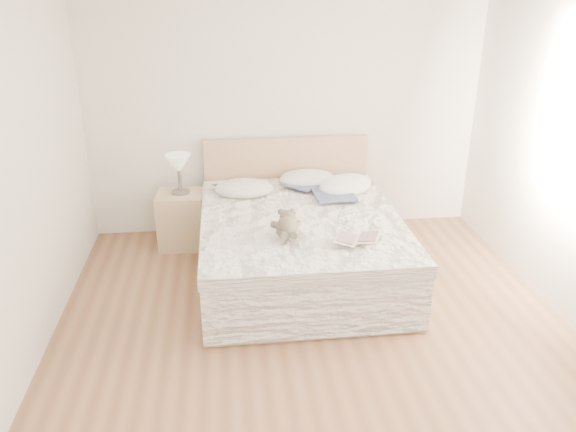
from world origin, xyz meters
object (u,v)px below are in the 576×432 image
object	(u,v)px
table_lamp	(179,166)
bed	(299,241)
teddy_bear	(287,233)
childrens_book	(357,239)
photo_book	(231,188)
nightstand	(182,220)

from	to	relation	value
table_lamp	bed	bearing A→B (deg)	-32.78
table_lamp	teddy_bear	xyz separation A→B (m)	(0.91, -1.25, -0.19)
bed	childrens_book	xyz separation A→B (m)	(0.37, -0.68, 0.32)
bed	childrens_book	world-z (taller)	bed
table_lamp	photo_book	distance (m)	0.55
bed	table_lamp	distance (m)	1.39
childrens_book	bed	bearing A→B (deg)	141.97
nightstand	photo_book	world-z (taller)	photo_book
table_lamp	childrens_book	world-z (taller)	table_lamp
teddy_bear	photo_book	bearing A→B (deg)	111.04
nightstand	table_lamp	distance (m)	0.56
childrens_book	table_lamp	bearing A→B (deg)	160.05
bed	table_lamp	xyz separation A→B (m)	(-1.08, 0.69, 0.53)
bed	nightstand	xyz separation A→B (m)	(-1.09, 0.68, -0.03)
nightstand	table_lamp	world-z (taller)	table_lamp
childrens_book	photo_book	bearing A→B (deg)	150.37
nightstand	table_lamp	size ratio (longest dim) A/B	1.44
bed	table_lamp	bearing A→B (deg)	147.22
table_lamp	childrens_book	xyz separation A→B (m)	(1.45, -1.37, -0.21)
nightstand	teddy_bear	world-z (taller)	teddy_bear
nightstand	childrens_book	world-z (taller)	childrens_book
childrens_book	teddy_bear	xyz separation A→B (m)	(-0.54, 0.13, 0.02)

